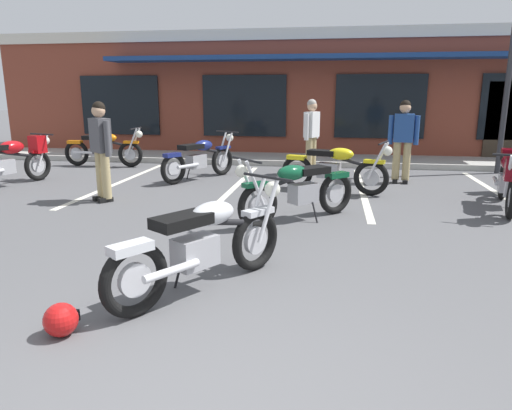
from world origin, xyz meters
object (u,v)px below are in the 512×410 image
(person_by_back_row, at_px, (311,132))
(person_near_building, at_px, (403,136))
(motorcycle_orange_scrambler, at_px, (334,167))
(motorcycle_black_cruiser, at_px, (509,177))
(person_in_black_shirt, at_px, (101,145))
(motorcycle_foreground_classic, at_px, (204,243))
(motorcycle_red_sportbike, at_px, (200,158))
(motorcycle_green_cafe_racer, at_px, (104,148))
(motorcycle_silver_naked, at_px, (11,159))
(helmet_on_pavement, at_px, (61,320))
(motorcycle_blue_standard, at_px, (298,190))

(person_by_back_row, height_order, person_near_building, same)
(motorcycle_orange_scrambler, distance_m, person_near_building, 1.84)
(motorcycle_black_cruiser, bearing_deg, person_in_black_shirt, -176.11)
(motorcycle_foreground_classic, xyz_separation_m, person_near_building, (2.54, 5.86, 0.49))
(motorcycle_red_sportbike, xyz_separation_m, person_in_black_shirt, (-1.05, -2.26, 0.49))
(motorcycle_orange_scrambler, relative_size, person_by_back_row, 1.22)
(motorcycle_red_sportbike, height_order, motorcycle_orange_scrambler, same)
(motorcycle_green_cafe_racer, bearing_deg, person_near_building, -8.79)
(motorcycle_red_sportbike, distance_m, motorcycle_green_cafe_racer, 3.20)
(motorcycle_orange_scrambler, bearing_deg, person_in_black_shirt, -160.05)
(motorcycle_black_cruiser, bearing_deg, motorcycle_orange_scrambler, 160.49)
(motorcycle_foreground_classic, height_order, motorcycle_silver_naked, same)
(motorcycle_black_cruiser, bearing_deg, helmet_on_pavement, -134.79)
(motorcycle_blue_standard, height_order, person_in_black_shirt, person_in_black_shirt)
(motorcycle_foreground_classic, relative_size, motorcycle_black_cruiser, 0.88)
(motorcycle_black_cruiser, bearing_deg, motorcycle_green_cafe_racer, 159.25)
(motorcycle_foreground_classic, relative_size, motorcycle_orange_scrambler, 0.90)
(person_by_back_row, xyz_separation_m, person_near_building, (1.88, -0.78, 0.00))
(person_near_building, bearing_deg, motorcycle_green_cafe_racer, 171.21)
(person_by_back_row, distance_m, person_near_building, 2.04)
(motorcycle_blue_standard, bearing_deg, motorcycle_silver_naked, 163.20)
(motorcycle_foreground_classic, bearing_deg, motorcycle_orange_scrambler, 75.90)
(motorcycle_blue_standard, relative_size, helmet_on_pavement, 6.43)
(motorcycle_blue_standard, height_order, motorcycle_orange_scrambler, same)
(motorcycle_blue_standard, bearing_deg, motorcycle_red_sportbike, 127.48)
(motorcycle_red_sportbike, relative_size, motorcycle_green_cafe_racer, 0.90)
(motorcycle_orange_scrambler, xyz_separation_m, person_by_back_row, (-0.52, 1.92, 0.49))
(person_near_building, bearing_deg, motorcycle_foreground_classic, -113.47)
(motorcycle_green_cafe_racer, xyz_separation_m, helmet_on_pavement, (3.68, -7.96, -0.33))
(motorcycle_foreground_classic, height_order, person_in_black_shirt, person_in_black_shirt)
(motorcycle_red_sportbike, height_order, person_by_back_row, person_by_back_row)
(motorcycle_silver_naked, height_order, helmet_on_pavement, motorcycle_silver_naked)
(motorcycle_black_cruiser, xyz_separation_m, motorcycle_blue_standard, (-3.21, -1.21, -0.07))
(motorcycle_foreground_classic, xyz_separation_m, motorcycle_silver_naked, (-5.14, 4.31, 0.07))
(motorcycle_foreground_classic, height_order, person_near_building, person_near_building)
(motorcycle_orange_scrambler, height_order, helmet_on_pavement, motorcycle_orange_scrambler)
(motorcycle_black_cruiser, relative_size, motorcycle_blue_standard, 1.24)
(motorcycle_orange_scrambler, bearing_deg, person_near_building, 39.95)
(motorcycle_black_cruiser, relative_size, motorcycle_silver_naked, 1.01)
(motorcycle_foreground_classic, relative_size, person_in_black_shirt, 1.10)
(motorcycle_silver_naked, distance_m, person_near_building, 7.85)
(motorcycle_blue_standard, height_order, person_by_back_row, person_by_back_row)
(motorcycle_black_cruiser, relative_size, motorcycle_orange_scrambler, 1.02)
(person_by_back_row, distance_m, helmet_on_pavement, 7.84)
(person_by_back_row, relative_size, helmet_on_pavement, 6.44)
(motorcycle_green_cafe_racer, xyz_separation_m, person_in_black_shirt, (1.84, -3.63, 0.49))
(motorcycle_red_sportbike, bearing_deg, motorcycle_blue_standard, -52.52)
(motorcycle_foreground_classic, relative_size, motorcycle_green_cafe_racer, 0.87)
(motorcycle_black_cruiser, xyz_separation_m, motorcycle_silver_naked, (-9.03, 0.55, 0.00))
(motorcycle_blue_standard, bearing_deg, motorcycle_foreground_classic, -104.77)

